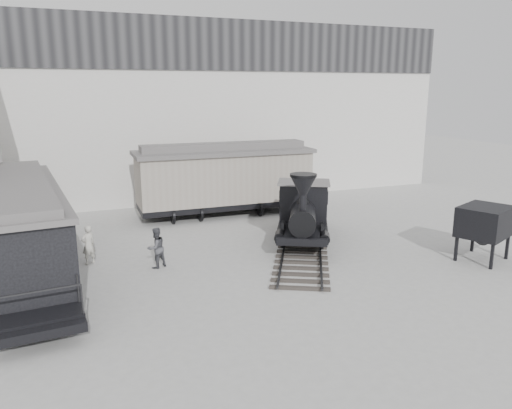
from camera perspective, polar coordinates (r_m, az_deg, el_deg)
name	(u,v)px	position (r m, az deg, el deg)	size (l,w,h in m)	color
ground	(301,277)	(19.12, 5.18, -8.28)	(90.00, 90.00, 0.00)	#9E9E9B
north_wall	(195,111)	(31.91, -6.97, 10.52)	(34.00, 2.51, 11.00)	silver
locomotive	(303,216)	(22.83, 5.41, -1.27)	(6.60, 9.86, 3.53)	#2E2925
boxcar	(225,177)	(27.92, -3.61, 3.12)	(9.92, 3.26, 4.04)	black
passenger_coach	(23,228)	(20.67, -25.04, -2.43)	(3.73, 12.76, 3.37)	black
visitor_a	(88,245)	(21.25, -18.62, -4.40)	(0.59, 0.39, 1.63)	beige
visitor_b	(156,248)	(20.16, -11.34, -4.87)	(0.79, 0.62, 1.64)	#4B4B52
coal_hopper	(484,225)	(22.49, 24.63, -2.18)	(2.60, 2.40, 2.28)	black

